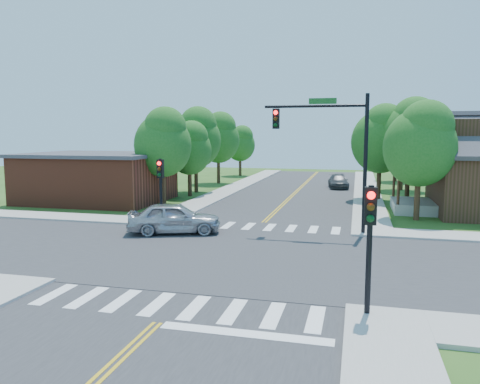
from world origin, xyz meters
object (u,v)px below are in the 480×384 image
(signal_mast_ne, at_px, (332,141))
(car_dgrey, at_px, (338,182))
(signal_pole_se, at_px, (370,226))
(signal_pole_nw, at_px, (160,179))
(car_silver, at_px, (174,219))

(signal_mast_ne, height_order, car_dgrey, signal_mast_ne)
(car_dgrey, bearing_deg, signal_mast_ne, -96.14)
(signal_pole_se, relative_size, signal_pole_nw, 1.00)
(signal_pole_nw, distance_m, car_dgrey, 22.77)
(signal_mast_ne, relative_size, signal_pole_se, 1.89)
(signal_pole_se, distance_m, car_silver, 13.34)
(signal_mast_ne, height_order, car_silver, signal_mast_ne)
(car_silver, distance_m, car_dgrey, 24.03)
(signal_mast_ne, xyz_separation_m, car_silver, (-7.86, -2.09, -4.04))
(car_silver, bearing_deg, signal_mast_ne, -93.79)
(signal_pole_nw, height_order, car_silver, signal_pole_nw)
(car_dgrey, bearing_deg, signal_pole_se, -93.52)
(signal_pole_nw, bearing_deg, car_silver, -51.52)
(signal_pole_nw, bearing_deg, signal_mast_ne, 0.07)
(signal_pole_se, height_order, signal_pole_nw, same)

